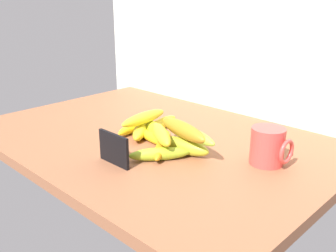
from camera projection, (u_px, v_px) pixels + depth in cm
name	position (u px, v px, depth cm)	size (l,w,h in cm)	color
counter_top	(153.00, 141.00, 119.00)	(110.00, 76.00, 3.00)	#93593B
back_wall	(232.00, 23.00, 134.33)	(130.00, 2.00, 70.00)	silver
chalkboard_sign	(114.00, 150.00, 98.15)	(11.00, 1.80, 8.40)	black
coffee_mug	(268.00, 146.00, 97.95)	(10.22, 8.72, 9.73)	#E24742
banana_0	(156.00, 130.00, 117.36)	(17.96, 4.37, 4.37)	gold
banana_1	(141.00, 129.00, 118.34)	(17.11, 4.07, 4.07)	yellow
banana_2	(163.00, 145.00, 107.17)	(20.76, 3.44, 3.44)	gold
banana_3	(184.00, 146.00, 105.17)	(15.88, 4.40, 4.40)	gold
banana_4	(156.00, 139.00, 111.95)	(17.42, 3.27, 3.27)	yellow
banana_5	(135.00, 126.00, 122.27)	(17.17, 3.38, 3.38)	yellow
banana_6	(160.00, 124.00, 124.02)	(17.40, 3.40, 3.40)	yellow
banana_7	(160.00, 154.00, 101.12)	(16.51, 3.51, 3.51)	#9CBD28
banana_8	(144.00, 118.00, 116.72)	(18.19, 3.52, 3.52)	yellow
banana_9	(161.00, 134.00, 104.77)	(16.12, 3.89, 3.89)	yellow
banana_10	(190.00, 133.00, 103.49)	(20.58, 3.54, 3.54)	#99C138
banana_11	(183.00, 130.00, 104.61)	(19.97, 4.38, 4.38)	#A87B1F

